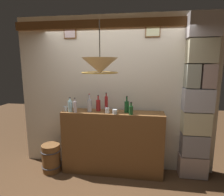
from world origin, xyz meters
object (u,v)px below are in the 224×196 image
liquor_bottle_tequila (70,106)px  liquor_bottle_sherry (131,110)px  liquor_bottle_port (75,107)px  liquor_bottle_rye (98,105)px  glass_tumbler_rocks (66,109)px  glass_tumbler_highball (107,110)px  liquor_bottle_bourbon (106,104)px  wooden_barrel (51,158)px  pendant_lamp (100,66)px  glass_tumbler_shot (115,112)px  liquor_bottle_rum (127,107)px  liquor_bottle_whiskey (90,105)px

liquor_bottle_tequila → liquor_bottle_sherry: 1.04m
liquor_bottle_port → liquor_bottle_rye: 0.40m
glass_tumbler_rocks → liquor_bottle_port: bearing=-17.3°
liquor_bottle_sherry → liquor_bottle_port: bearing=-179.9°
liquor_bottle_sherry → glass_tumbler_highball: (-0.40, 0.04, -0.03)m
liquor_bottle_port → liquor_bottle_tequila: bearing=163.3°
liquor_bottle_bourbon → liquor_bottle_sherry: 0.47m
wooden_barrel → liquor_bottle_rye: bearing=11.1°
pendant_lamp → glass_tumbler_shot: bearing=80.9°
glass_tumbler_shot → wooden_barrel: bearing=-179.7°
liquor_bottle_port → liquor_bottle_sherry: 0.94m
liquor_bottle_sherry → wooden_barrel: (-1.42, -0.01, -0.94)m
liquor_bottle_rum → glass_tumbler_shot: liquor_bottle_rum is taller
liquor_bottle_sherry → glass_tumbler_highball: liquor_bottle_sherry is taller
liquor_bottle_whiskey → pendant_lamp: pendant_lamp is taller
liquor_bottle_rum → glass_tumbler_rocks: (-1.06, -0.07, -0.06)m
liquor_bottle_whiskey → glass_tumbler_highball: (0.31, -0.05, -0.07)m
glass_tumbler_shot → liquor_bottle_rye: bearing=152.9°
liquor_bottle_rum → liquor_bottle_bourbon: liquor_bottle_bourbon is taller
liquor_bottle_sherry → liquor_bottle_rye: size_ratio=0.74×
glass_tumbler_rocks → wooden_barrel: 0.96m
glass_tumbler_shot → liquor_bottle_sherry: bearing=1.1°
liquor_bottle_rum → liquor_bottle_rye: liquor_bottle_rum is taller
liquor_bottle_whiskey → glass_tumbler_highball: liquor_bottle_whiskey is taller
pendant_lamp → liquor_bottle_bourbon: bearing=94.8°
liquor_bottle_port → pendant_lamp: pendant_lamp is taller
liquor_bottle_rum → liquor_bottle_rye: (-0.50, 0.03, 0.00)m
liquor_bottle_whiskey → glass_tumbler_shot: liquor_bottle_whiskey is taller
glass_tumbler_rocks → liquor_bottle_sherry: bearing=-3.0°
liquor_bottle_sherry → liquor_bottle_rye: (-0.57, 0.15, 0.02)m
liquor_bottle_port → glass_tumbler_shot: size_ratio=3.32×
liquor_bottle_whiskey → liquor_bottle_port: bearing=-158.8°
liquor_bottle_tequila → liquor_bottle_port: same height
liquor_bottle_rye → glass_tumbler_rocks: size_ratio=3.20×
liquor_bottle_rye → wooden_barrel: (-0.85, -0.17, -0.97)m
liquor_bottle_port → glass_tumbler_shot: liquor_bottle_port is taller
liquor_bottle_tequila → liquor_bottle_sherry: (1.04, -0.03, -0.02)m
liquor_bottle_rum → liquor_bottle_sherry: (0.08, -0.12, -0.02)m
glass_tumbler_rocks → glass_tumbler_shot: bearing=-4.2°
liquor_bottle_port → pendant_lamp: (0.57, -0.64, 0.69)m
glass_tumbler_rocks → liquor_bottle_rum: bearing=3.6°
liquor_bottle_whiskey → liquor_bottle_bourbon: liquor_bottle_bourbon is taller
glass_tumbler_shot → wooden_barrel: size_ratio=0.15×
glass_tumbler_rocks → wooden_barrel: (-0.28, -0.07, -0.91)m
glass_tumbler_rocks → liquor_bottle_tequila: bearing=-17.8°
liquor_bottle_whiskey → wooden_barrel: size_ratio=0.61×
liquor_bottle_whiskey → liquor_bottle_port: 0.25m
liquor_bottle_whiskey → glass_tumbler_rocks: bearing=-176.2°
liquor_bottle_whiskey → liquor_bottle_tequila: bearing=-169.7°
liquor_bottle_whiskey → liquor_bottle_rye: liquor_bottle_whiskey is taller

